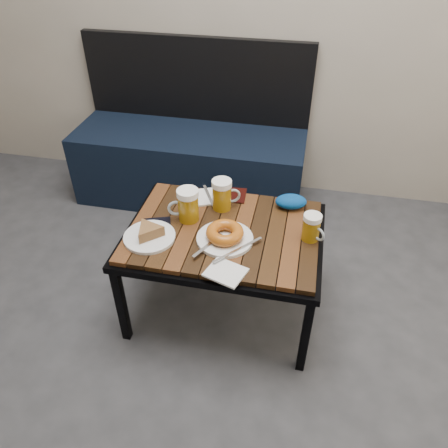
% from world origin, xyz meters
% --- Properties ---
extents(bench, '(1.40, 0.50, 0.95)m').
position_xyz_m(bench, '(-0.24, 1.76, 0.27)').
color(bench, black).
rests_on(bench, ground).
extents(cafe_table, '(0.84, 0.62, 0.47)m').
position_xyz_m(cafe_table, '(0.16, 0.85, 0.43)').
color(cafe_table, black).
rests_on(cafe_table, ground).
extents(beer_mug_left, '(0.14, 0.11, 0.15)m').
position_xyz_m(beer_mug_left, '(-0.01, 0.89, 0.55)').
color(beer_mug_left, '#95680C').
rests_on(beer_mug_left, cafe_table).
extents(beer_mug_centre, '(0.14, 0.11, 0.14)m').
position_xyz_m(beer_mug_centre, '(0.12, 1.01, 0.54)').
color(beer_mug_centre, '#95680C').
rests_on(beer_mug_centre, cafe_table).
extents(beer_mug_right, '(0.11, 0.10, 0.12)m').
position_xyz_m(beer_mug_right, '(0.52, 0.86, 0.53)').
color(beer_mug_right, '#95680C').
rests_on(beer_mug_right, cafe_table).
extents(plate_pie, '(0.21, 0.21, 0.06)m').
position_xyz_m(plate_pie, '(-0.13, 0.73, 0.50)').
color(plate_pie, white).
rests_on(plate_pie, cafe_table).
extents(plate_bagel, '(0.27, 0.28, 0.06)m').
position_xyz_m(plate_bagel, '(0.18, 0.78, 0.50)').
color(plate_bagel, white).
rests_on(plate_bagel, cafe_table).
extents(napkin_left, '(0.18, 0.18, 0.01)m').
position_xyz_m(napkin_left, '(0.04, 1.07, 0.48)').
color(napkin_left, white).
rests_on(napkin_left, cafe_table).
extents(napkin_right, '(0.17, 0.16, 0.01)m').
position_xyz_m(napkin_right, '(0.22, 0.59, 0.48)').
color(napkin_right, white).
rests_on(napkin_right, cafe_table).
extents(passport_navy, '(0.14, 0.12, 0.01)m').
position_xyz_m(passport_navy, '(-0.13, 0.83, 0.47)').
color(passport_navy, black).
rests_on(passport_navy, cafe_table).
extents(passport_burgundy, '(0.10, 0.13, 0.01)m').
position_xyz_m(passport_burgundy, '(0.17, 1.11, 0.47)').
color(passport_burgundy, black).
rests_on(passport_burgundy, cafe_table).
extents(knit_pouch, '(0.15, 0.11, 0.06)m').
position_xyz_m(knit_pouch, '(0.42, 1.07, 0.50)').
color(knit_pouch, '#05178D').
rests_on(knit_pouch, cafe_table).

